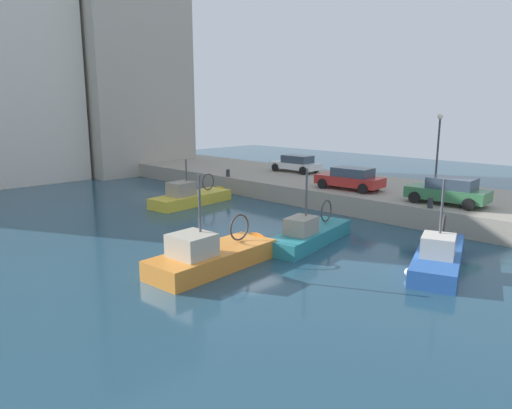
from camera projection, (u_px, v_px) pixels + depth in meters
water_surface at (252, 235)px, 24.30m from camera, size 80.00×80.00×0.00m
quay_wall at (372, 194)px, 32.16m from camera, size 9.00×56.00×1.20m
fishing_boat_teal at (313, 240)px, 23.01m from camera, size 6.81×2.68×4.43m
fishing_boat_orange at (219, 263)px, 19.57m from camera, size 6.62×2.46×4.85m
fishing_boat_yellow at (195, 201)px, 32.05m from camera, size 6.84×2.49×3.93m
fishing_boat_blue at (439, 261)px, 19.80m from camera, size 7.05×3.80×4.47m
parked_car_green at (449, 191)px, 25.84m from camera, size 2.27×4.34×1.49m
parked_car_red at (350, 178)px, 30.42m from camera, size 2.19×4.43×1.42m
parked_car_white at (296, 163)px, 38.40m from camera, size 2.00×4.25×1.37m
mooring_bollard_south at (430, 203)px, 24.96m from camera, size 0.28×0.28×0.55m
mooring_bollard_mid at (228, 173)px, 35.99m from camera, size 0.28×0.28×0.55m
quay_streetlamp at (439, 139)px, 29.87m from camera, size 0.36×0.36×4.83m
waterfront_building_west at (0, 39)px, 39.61m from camera, size 10.50×9.07×23.91m
waterfront_building_west_mid at (127, 59)px, 45.59m from camera, size 10.74×7.63×21.78m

